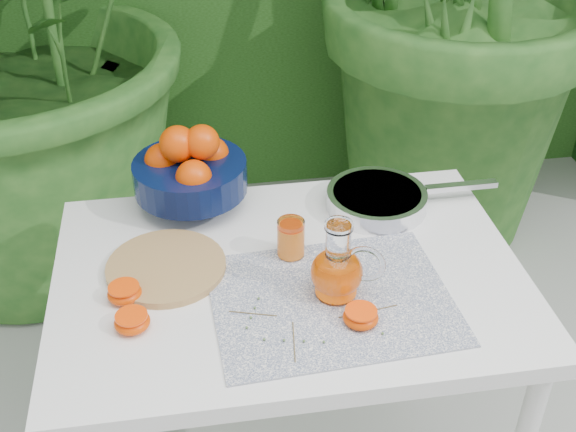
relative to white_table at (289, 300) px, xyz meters
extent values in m
cube|color=white|center=(0.00, 0.00, 0.06)|extent=(1.00, 0.70, 0.04)
cylinder|color=white|center=(-0.45, 0.30, -0.31)|extent=(0.04, 0.04, 0.71)
cylinder|color=white|center=(0.45, 0.30, -0.31)|extent=(0.04, 0.04, 0.71)
cube|color=#0D1D49|center=(0.07, -0.11, 0.08)|extent=(0.50, 0.40, 0.00)
cylinder|color=#A4784A|center=(-0.26, 0.05, 0.09)|extent=(0.33, 0.33, 0.02)
cylinder|color=black|center=(-0.19, 0.29, 0.10)|extent=(0.11, 0.11, 0.04)
cylinder|color=black|center=(-0.19, 0.29, 0.16)|extent=(0.30, 0.30, 0.08)
sphere|color=#F03902|center=(-0.25, 0.32, 0.19)|extent=(0.09, 0.09, 0.08)
sphere|color=#F03902|center=(-0.14, 0.33, 0.19)|extent=(0.09, 0.09, 0.08)
sphere|color=#F03902|center=(-0.18, 0.23, 0.19)|extent=(0.09, 0.09, 0.08)
sphere|color=#F03902|center=(-0.20, 0.36, 0.19)|extent=(0.09, 0.09, 0.08)
sphere|color=#F03902|center=(-0.21, 0.30, 0.25)|extent=(0.10, 0.10, 0.09)
sphere|color=#F03902|center=(-0.16, 0.29, 0.25)|extent=(0.09, 0.09, 0.08)
cylinder|color=white|center=(0.08, -0.09, 0.09)|extent=(0.11, 0.11, 0.01)
ellipsoid|color=white|center=(0.08, -0.09, 0.14)|extent=(0.14, 0.14, 0.10)
cylinder|color=white|center=(0.08, -0.09, 0.22)|extent=(0.06, 0.06, 0.07)
cylinder|color=white|center=(0.08, -0.09, 0.25)|extent=(0.07, 0.07, 0.01)
torus|color=white|center=(0.13, -0.11, 0.17)|extent=(0.08, 0.04, 0.08)
cylinder|color=#E65305|center=(0.08, -0.09, 0.13)|extent=(0.11, 0.11, 0.07)
cylinder|color=white|center=(0.01, 0.05, 0.13)|extent=(0.08, 0.08, 0.09)
cylinder|color=orange|center=(0.01, 0.05, 0.12)|extent=(0.07, 0.07, 0.07)
cylinder|color=#FF5207|center=(0.01, 0.05, 0.16)|extent=(0.06, 0.06, 0.00)
cylinder|color=silver|center=(0.25, 0.21, 0.10)|extent=(0.24, 0.24, 0.04)
cylinder|color=silver|center=(0.25, 0.21, 0.12)|extent=(0.21, 0.21, 0.01)
cube|color=silver|center=(0.46, 0.21, 0.12)|extent=(0.18, 0.02, 0.01)
ellipsoid|color=#F03902|center=(-0.33, -0.12, 0.10)|extent=(0.07, 0.07, 0.03)
cylinder|color=#FF5207|center=(-0.33, -0.12, 0.11)|extent=(0.06, 0.06, 0.00)
ellipsoid|color=#F03902|center=(-0.34, -0.04, 0.10)|extent=(0.07, 0.07, 0.03)
cylinder|color=#FF5207|center=(-0.34, -0.04, 0.11)|extent=(0.06, 0.06, 0.00)
ellipsoid|color=#F03902|center=(0.11, -0.18, 0.10)|extent=(0.07, 0.07, 0.03)
cylinder|color=#FF5207|center=(0.11, -0.18, 0.11)|extent=(0.06, 0.06, 0.00)
cylinder|color=brown|center=(-0.03, -0.22, 0.09)|extent=(0.02, 0.11, 0.00)
sphere|color=#4C6A37|center=(-0.08, -0.20, 0.09)|extent=(0.01, 0.01, 0.01)
sphere|color=#4C6A37|center=(-0.04, -0.21, 0.09)|extent=(0.01, 0.01, 0.01)
sphere|color=#4C6A37|center=(-0.01, -0.22, 0.09)|extent=(0.01, 0.01, 0.01)
sphere|color=#4C6A37|center=(0.03, -0.23, 0.09)|extent=(0.01, 0.01, 0.01)
cylinder|color=brown|center=(0.13, -0.16, 0.09)|extent=(0.12, 0.02, 0.00)
sphere|color=#4C6A37|center=(0.12, -0.09, 0.09)|extent=(0.01, 0.01, 0.01)
sphere|color=#4C6A37|center=(0.13, -0.13, 0.09)|extent=(0.01, 0.01, 0.01)
sphere|color=#4C6A37|center=(0.14, -0.18, 0.09)|extent=(0.01, 0.01, 0.01)
sphere|color=#4C6A37|center=(0.14, -0.22, 0.09)|extent=(0.01, 0.01, 0.01)
cylinder|color=brown|center=(-0.09, -0.13, 0.09)|extent=(0.09, 0.03, 0.00)
sphere|color=#4C6A37|center=(-0.11, -0.17, 0.09)|extent=(0.01, 0.01, 0.01)
sphere|color=#4C6A37|center=(-0.10, -0.14, 0.09)|extent=(0.01, 0.01, 0.01)
sphere|color=#4C6A37|center=(-0.09, -0.11, 0.09)|extent=(0.01, 0.01, 0.01)
sphere|color=#4C6A37|center=(-0.08, -0.09, 0.09)|extent=(0.01, 0.01, 0.01)
camera|label=1|loc=(-0.19, -1.19, 1.05)|focal=45.00mm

